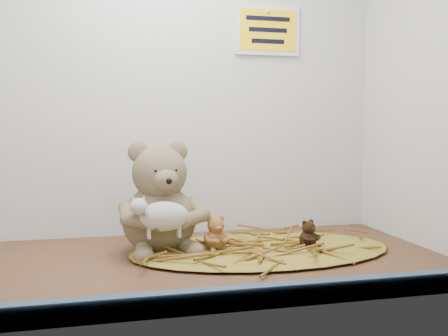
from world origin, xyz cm
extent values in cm
cube|color=#3E2415|center=(0.00, 0.00, 0.00)|extent=(120.00, 60.00, 0.40)
cube|color=silver|center=(0.00, 30.00, 45.00)|extent=(120.00, 0.40, 90.00)
cube|color=silver|center=(60.00, 0.00, 45.00)|extent=(0.40, 60.00, 90.00)
cube|color=#31475E|center=(0.00, -28.80, 1.80)|extent=(119.28, 2.20, 3.60)
ellipsoid|color=brown|center=(21.11, 4.97, 0.59)|extent=(60.97, 35.40, 1.18)
cube|color=yellow|center=(30.00, 29.40, 55.00)|extent=(16.00, 1.20, 11.00)
camera|label=1|loc=(-13.63, -102.75, 28.72)|focal=40.00mm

